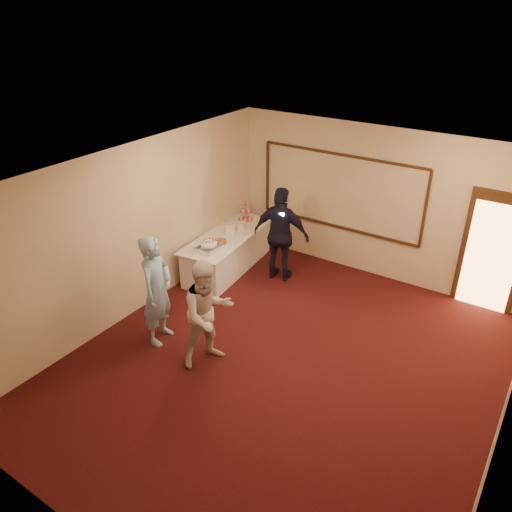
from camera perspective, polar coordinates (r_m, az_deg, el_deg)
The scene contains 14 objects.
floor at distance 7.88m, azimuth 3.10°, elevation -12.40°, with size 7.00×7.00×0.00m, color black.
room_walls at distance 6.76m, azimuth 3.53°, elevation 0.86°, with size 6.04×7.04×3.02m.
wall_molding at distance 10.11m, azimuth 9.55°, elevation 7.24°, with size 3.45×0.04×1.55m.
doorway at distance 9.61m, azimuth 25.36°, elevation 0.31°, with size 1.05×0.07×2.20m.
buffet_table at distance 10.26m, azimuth -3.26°, elevation 0.50°, with size 1.16×2.45×0.77m.
pavlova_tray at distance 9.49m, azimuth -5.40°, elevation 1.21°, with size 0.40×0.57×0.20m.
cupcake_stand at distance 10.71m, azimuth -1.19°, elevation 5.02°, with size 0.33×0.33×0.48m.
plate_stack_a at distance 10.09m, azimuth -2.98°, elevation 2.98°, with size 0.21×0.21×0.17m.
plate_stack_b at distance 10.27m, azimuth -1.69°, elevation 3.42°, with size 0.19×0.19×0.16m.
tart at distance 9.74m, azimuth -4.11°, elevation 1.60°, with size 0.30×0.30×0.06m.
man at distance 8.04m, azimuth -11.25°, elevation -3.88°, with size 0.68×0.45×1.86m, color #8AB8DD.
woman at distance 7.50m, azimuth -5.53°, elevation -6.58°, with size 0.84×0.65×1.72m, color beige.
guest at distance 9.66m, azimuth 2.90°, elevation 2.44°, with size 1.12×0.47×1.91m, color black.
camera_flash at distance 9.31m, azimuth 3.02°, elevation 4.77°, with size 0.07×0.04×0.05m, color white.
Camera 1 is at (2.97, -5.25, 5.07)m, focal length 35.00 mm.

